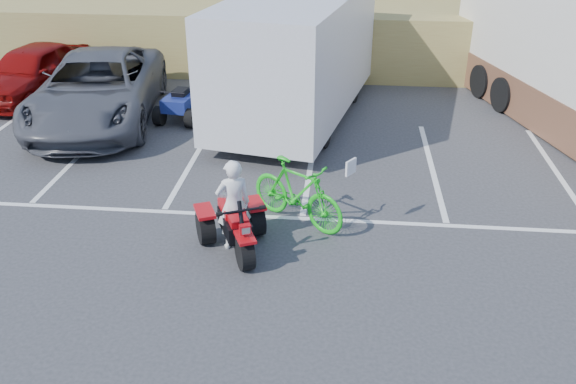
# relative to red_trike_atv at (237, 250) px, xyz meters

# --- Properties ---
(ground) EXTENTS (100.00, 100.00, 0.00)m
(ground) POSITION_rel_red_trike_atv_xyz_m (1.03, -1.18, 0.00)
(ground) COLOR #343436
(ground) RESTS_ON ground
(parking_stripes) EXTENTS (28.00, 5.16, 0.01)m
(parking_stripes) POSITION_rel_red_trike_atv_xyz_m (1.90, 2.89, 0.00)
(parking_stripes) COLOR white
(parking_stripes) RESTS_ON ground
(grass_embankment) EXTENTS (40.00, 8.50, 3.10)m
(grass_embankment) POSITION_rel_red_trike_atv_xyz_m (1.03, 14.30, 1.42)
(grass_embankment) COLOR #9A8446
(grass_embankment) RESTS_ON ground
(red_trike_atv) EXTENTS (1.74, 1.94, 1.04)m
(red_trike_atv) POSITION_rel_red_trike_atv_xyz_m (0.00, 0.00, 0.00)
(red_trike_atv) COLOR #B40A10
(red_trike_atv) RESTS_ON ground
(rider) EXTENTS (0.71, 0.60, 1.65)m
(rider) POSITION_rel_red_trike_atv_xyz_m (-0.06, 0.14, 0.82)
(rider) COLOR white
(rider) RESTS_ON ground
(green_dirt_bike) EXTENTS (2.04, 1.66, 1.25)m
(green_dirt_bike) POSITION_rel_red_trike_atv_xyz_m (0.95, 1.07, 0.62)
(green_dirt_bike) COLOR #14BF19
(green_dirt_bike) RESTS_ON ground
(grey_pickup) EXTENTS (3.77, 6.58, 1.73)m
(grey_pickup) POSITION_rel_red_trike_atv_xyz_m (-4.71, 5.99, 0.86)
(grey_pickup) COLOR #4C4D54
(grey_pickup) RESTS_ON ground
(red_car) EXTENTS (2.42, 4.66, 1.51)m
(red_car) POSITION_rel_red_trike_atv_xyz_m (-7.36, 7.73, 0.76)
(red_car) COLOR maroon
(red_car) RESTS_ON ground
(cargo_trailer) EXTENTS (4.06, 7.31, 3.22)m
(cargo_trailer) POSITION_rel_red_trike_atv_xyz_m (0.44, 6.68, 1.74)
(cargo_trailer) COLOR silver
(cargo_trailer) RESTS_ON ground
(quad_atv_blue) EXTENTS (1.26, 1.58, 0.95)m
(quad_atv_blue) POSITION_rel_red_trike_atv_xyz_m (-2.56, 6.22, 0.00)
(quad_atv_blue) COLOR navy
(quad_atv_blue) RESTS_ON ground
(quad_atv_green) EXTENTS (1.09, 1.44, 0.91)m
(quad_atv_green) POSITION_rel_red_trike_atv_xyz_m (-1.10, 7.25, 0.00)
(quad_atv_green) COLOR #155F1E
(quad_atv_green) RESTS_ON ground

